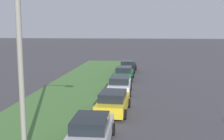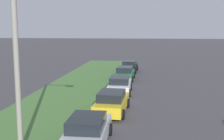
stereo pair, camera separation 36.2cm
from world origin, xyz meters
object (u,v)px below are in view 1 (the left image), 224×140
Objects in this scene: parked_car_white at (120,85)px; parked_car_black at (128,66)px; parked_car_green at (124,73)px; parked_car_yellow at (113,102)px; parked_car_silver at (91,131)px; streetlight at (28,57)px.

parked_car_black is (12.17, -0.05, 0.00)m from parked_car_white.
parked_car_white is 12.17m from parked_car_black.
parked_car_black is (5.78, -0.12, 0.00)m from parked_car_green.
parked_car_white is at bearing 3.02° from parked_car_yellow.
parked_car_silver and parked_car_white have the same top height.
streetlight reaches higher than parked_car_white.
parked_car_green is at bearing 3.15° from parked_car_yellow.
parked_car_green is (6.39, 0.07, 0.00)m from parked_car_white.
parked_car_silver is 0.99× the size of parked_car_black.
streetlight is (-1.32, 2.40, 3.67)m from parked_car_silver.
parked_car_yellow is at bearing 179.48° from parked_car_white.
streetlight reaches higher than parked_car_yellow.
parked_car_white is at bearing -3.17° from parked_car_silver.
streetlight is at bearing 175.86° from parked_car_black.
parked_car_black is at bearing 0.43° from parked_car_green.
parked_car_silver is at bearing 177.57° from parked_car_yellow.
streetlight reaches higher than parked_car_green.
parked_car_yellow is 0.58× the size of streetlight.
parked_car_white and parked_car_black have the same top height.
parked_car_silver and parked_car_yellow have the same top height.
parked_car_silver is at bearing 176.83° from parked_car_white.
streetlight is at bearing 159.43° from parked_car_yellow.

